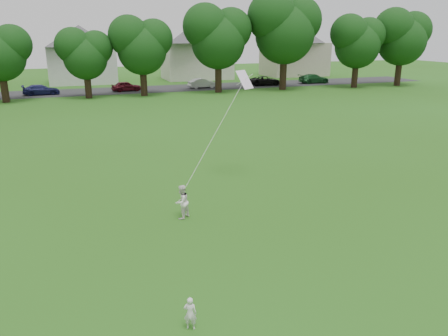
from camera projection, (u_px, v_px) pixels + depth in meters
name	position (u px, v px, depth m)	size (l,w,h in m)	color
ground	(170.00, 273.00, 12.40)	(160.00, 160.00, 0.00)	#275513
street	(88.00, 92.00, 50.16)	(90.00, 7.00, 0.01)	#2D2D30
toddler	(190.00, 313.00, 9.96)	(0.30, 0.20, 0.83)	silver
older_boy	(182.00, 202.00, 15.89)	(0.62, 0.48, 1.28)	white
kite	(216.00, 132.00, 17.47)	(2.46, 2.24, 6.38)	white
tree_row	(126.00, 33.00, 44.40)	(80.12, 8.63, 11.34)	black
parked_cars	(104.00, 87.00, 49.64)	(63.55, 2.39, 1.25)	black
house_row	(88.00, 46.00, 58.04)	(76.57, 13.61, 9.41)	beige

